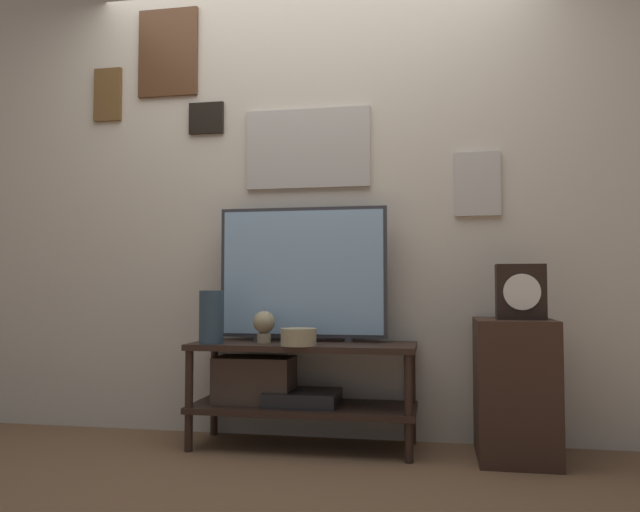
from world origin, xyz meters
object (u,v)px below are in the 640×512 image
(television, at_px, (303,272))
(mantel_clock, at_px, (521,292))
(decorative_bust, at_px, (264,324))
(vase_wide_bowl, at_px, (299,337))
(vase_tall_ceramic, at_px, (211,317))

(television, xyz_separation_m, mantel_clock, (1.08, -0.15, -0.10))
(decorative_bust, distance_m, mantel_clock, 1.26)
(television, bearing_deg, vase_wide_bowl, -82.26)
(vase_tall_ceramic, bearing_deg, decorative_bust, 20.15)
(television, distance_m, vase_wide_bowl, 0.40)
(vase_tall_ceramic, relative_size, mantel_clock, 1.02)
(decorative_bust, bearing_deg, mantel_clock, -1.24)
(television, bearing_deg, vase_tall_ceramic, -152.54)
(television, height_order, vase_tall_ceramic, television)
(vase_wide_bowl, height_order, decorative_bust, decorative_bust)
(vase_tall_ceramic, xyz_separation_m, mantel_clock, (1.50, 0.06, 0.13))
(decorative_bust, bearing_deg, television, 36.49)
(vase_tall_ceramic, height_order, vase_wide_bowl, vase_tall_ceramic)
(vase_wide_bowl, relative_size, mantel_clock, 0.67)
(vase_wide_bowl, relative_size, decorative_bust, 1.07)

